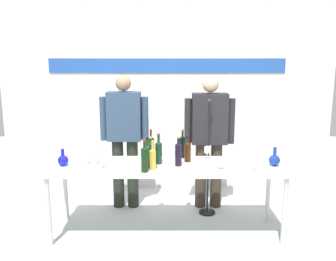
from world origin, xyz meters
TOP-DOWN VIEW (x-y plane):
  - ground_plane at (0.00, 0.00)m, footprint 10.00×10.00m
  - back_wall at (0.00, 1.46)m, footprint 4.74×0.11m
  - display_table at (0.00, 0.00)m, footprint 2.50×0.70m
  - decanter_blue_left at (-1.09, -0.04)m, footprint 0.11×0.11m
  - decanter_blue_right at (1.13, -0.04)m, footprint 0.12×0.12m
  - presenter_left at (-0.53, 0.69)m, footprint 0.60×0.22m
  - presenter_right at (0.53, 0.69)m, footprint 0.63×0.22m
  - wine_bottle_0 at (-0.17, -0.02)m, footprint 0.07×0.07m
  - wine_bottle_1 at (0.18, 0.27)m, footprint 0.06×0.06m
  - wine_bottle_2 at (0.12, -0.04)m, footprint 0.07×0.07m
  - wine_bottle_3 at (-0.20, -0.11)m, footprint 0.07×0.07m
  - wine_bottle_4 at (-0.22, -0.25)m, footprint 0.07×0.07m
  - wine_bottle_5 at (-0.18, 0.26)m, footprint 0.07×0.07m
  - wine_bottle_6 at (-0.09, 0.03)m, footprint 0.07×0.07m
  - wine_bottle_7 at (0.23, 0.11)m, footprint 0.07×0.07m
  - wine_bottle_8 at (-0.14, -0.18)m, footprint 0.06×0.06m
  - wine_glass_left_0 at (-0.76, 0.11)m, footprint 0.06×0.06m
  - wine_glass_left_1 at (-0.68, -0.14)m, footprint 0.06×0.06m
  - wine_glass_left_2 at (-0.86, 0.02)m, footprint 0.07×0.07m
  - wine_glass_left_3 at (-0.76, 0.01)m, footprint 0.06×0.06m
  - wine_glass_right_0 at (0.45, 0.21)m, footprint 0.06×0.06m
  - wine_glass_right_1 at (0.88, -0.21)m, footprint 0.06×0.06m
  - wine_glass_right_2 at (0.55, -0.17)m, footprint 0.07×0.07m
  - microphone_stand at (0.50, 0.47)m, footprint 0.20×0.20m

SIDE VIEW (x-z plane):
  - ground_plane at x=0.00m, z-range 0.00..0.00m
  - microphone_stand at x=0.50m, z-range -0.24..1.18m
  - display_table at x=0.00m, z-range 0.33..1.09m
  - decanter_blue_left at x=-1.09m, z-range 0.74..0.92m
  - decanter_blue_right at x=1.13m, z-range 0.73..0.93m
  - wine_glass_right_2 at x=0.55m, z-range 0.79..0.92m
  - wine_glass_left_3 at x=-0.76m, z-range 0.79..0.94m
  - wine_glass_right_0 at x=0.45m, z-range 0.80..0.95m
  - wine_glass_left_1 at x=-0.68m, z-range 0.80..0.95m
  - wine_glass_right_1 at x=0.88m, z-range 0.80..0.95m
  - wine_glass_left_2 at x=-0.86m, z-range 0.80..0.96m
  - wine_glass_left_0 at x=-0.76m, z-range 0.80..0.96m
  - wine_bottle_7 at x=0.23m, z-range 0.74..1.03m
  - wine_bottle_8 at x=-0.14m, z-range 0.74..1.04m
  - wine_bottle_3 at x=-0.20m, z-range 0.74..1.06m
  - wine_bottle_0 at x=-0.17m, z-range 0.75..1.06m
  - wine_bottle_6 at x=-0.09m, z-range 0.74..1.07m
  - wine_bottle_2 at x=0.12m, z-range 0.75..1.06m
  - wine_bottle_5 at x=-0.18m, z-range 0.74..1.07m
  - wine_bottle_1 at x=0.18m, z-range 0.74..1.07m
  - wine_bottle_4 at x=-0.22m, z-range 0.74..1.08m
  - presenter_left at x=-0.53m, z-range 0.12..1.81m
  - presenter_right at x=0.53m, z-range 0.12..1.81m
  - back_wall at x=0.00m, z-range 0.00..3.00m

